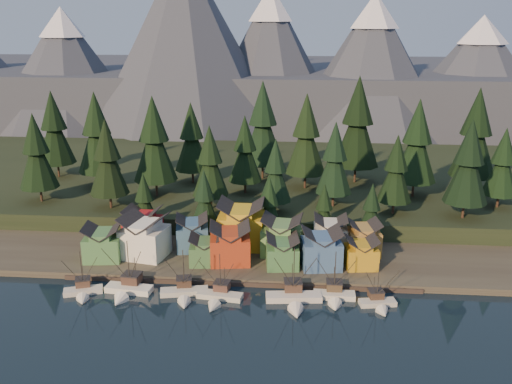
# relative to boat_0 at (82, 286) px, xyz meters

# --- Properties ---
(ground) EXTENTS (500.00, 500.00, 0.00)m
(ground) POSITION_rel_boat_0_xyz_m (33.06, -7.77, -2.12)
(ground) COLOR black
(ground) RESTS_ON ground
(shore_strip) EXTENTS (400.00, 50.00, 1.50)m
(shore_strip) POSITION_rel_boat_0_xyz_m (33.06, 32.23, -1.37)
(shore_strip) COLOR #363027
(shore_strip) RESTS_ON ground
(hillside) EXTENTS (420.00, 100.00, 6.00)m
(hillside) POSITION_rel_boat_0_xyz_m (33.06, 82.23, 0.88)
(hillside) COLOR black
(hillside) RESTS_ON ground
(dock) EXTENTS (80.00, 4.00, 1.00)m
(dock) POSITION_rel_boat_0_xyz_m (33.06, 8.73, -1.62)
(dock) COLOR #433830
(dock) RESTS_ON ground
(mountain_ridge) EXTENTS (560.00, 190.00, 90.00)m
(mountain_ridge) POSITION_rel_boat_0_xyz_m (28.86, 205.82, 23.94)
(mountain_ridge) COLOR #454C59
(mountain_ridge) RESTS_ON ground
(boat_0) EXTENTS (8.85, 9.38, 10.65)m
(boat_0) POSITION_rel_boat_0_xyz_m (0.00, 0.00, 0.00)
(boat_0) COLOR beige
(boat_0) RESTS_ON ground
(boat_1) EXTENTS (10.65, 11.40, 12.92)m
(boat_1) POSITION_rel_boat_0_xyz_m (9.26, 1.24, 0.43)
(boat_1) COLOR white
(boat_1) RESTS_ON ground
(boat_2) EXTENTS (10.87, 11.48, 11.16)m
(boat_2) POSITION_rel_boat_0_xyz_m (21.83, 1.20, -0.09)
(boat_2) COLOR beige
(boat_2) RESTS_ON ground
(boat_3) EXTENTS (10.27, 10.95, 11.03)m
(boat_3) POSITION_rel_boat_0_xyz_m (29.33, 0.10, -0.07)
(boat_3) COLOR beige
(boat_3) RESTS_ON ground
(boat_4) EXTENTS (12.34, 13.23, 12.83)m
(boat_4) POSITION_rel_boat_0_xyz_m (45.35, 0.38, 0.21)
(boat_4) COLOR beige
(boat_4) RESTS_ON ground
(boat_5) EXTENTS (9.04, 9.85, 11.54)m
(boat_5) POSITION_rel_boat_0_xyz_m (53.78, 2.45, 0.18)
(boat_5) COLOR beige
(boat_5) RESTS_ON ground
(boat_6) EXTENTS (8.10, 8.64, 10.19)m
(boat_6) POSITION_rel_boat_0_xyz_m (62.75, 0.20, -0.06)
(boat_6) COLOR beige
(boat_6) RESTS_ON ground
(house_front_0) EXTENTS (9.46, 9.05, 8.55)m
(house_front_0) POSITION_rel_boat_0_xyz_m (-0.69, 15.67, 3.88)
(house_front_0) COLOR #477F45
(house_front_0) RESTS_ON shore_strip
(house_front_1) EXTENTS (11.74, 11.42, 10.40)m
(house_front_1) POSITION_rel_boat_0_xyz_m (8.79, 18.27, 4.85)
(house_front_1) COLOR white
(house_front_1) RESTS_ON shore_strip
(house_front_2) EXTENTS (7.74, 7.79, 6.92)m
(house_front_2) POSITION_rel_boat_0_xyz_m (23.98, 15.48, 3.02)
(house_front_2) COLOR #406E3B
(house_front_2) RESTS_ON shore_strip
(house_front_3) EXTENTS (10.41, 10.04, 9.41)m
(house_front_3) POSITION_rel_boat_0_xyz_m (29.74, 16.71, 4.33)
(house_front_3) COLOR #A43619
(house_front_3) RESTS_ON shore_strip
(house_front_4) EXTENTS (8.16, 8.68, 7.50)m
(house_front_4) POSITION_rel_boat_0_xyz_m (42.14, 15.28, 3.32)
(house_front_4) COLOR #3F753F
(house_front_4) RESTS_ON shore_strip
(house_front_5) EXTENTS (9.96, 9.29, 9.31)m
(house_front_5) POSITION_rel_boat_0_xyz_m (51.15, 15.64, 4.28)
(house_front_5) COLOR #3B5F8D
(house_front_5) RESTS_ON shore_strip
(house_front_6) EXTENTS (7.97, 7.63, 7.19)m
(house_front_6) POSITION_rel_boat_0_xyz_m (60.40, 16.50, 3.16)
(house_front_6) COLOR #BF901B
(house_front_6) RESTS_ON shore_strip
(house_back_0) EXTENTS (9.20, 8.89, 9.38)m
(house_back_0) POSITION_rel_boat_0_xyz_m (6.04, 26.32, 4.31)
(house_back_0) COLOR maroon
(house_back_0) RESTS_ON shore_strip
(house_back_1) EXTENTS (9.10, 9.18, 8.70)m
(house_back_1) POSITION_rel_boat_0_xyz_m (19.37, 23.54, 3.95)
(house_back_1) COLOR #365C81
(house_back_1) RESTS_ON shore_strip
(house_back_2) EXTENTS (11.19, 10.28, 11.87)m
(house_back_2) POSITION_rel_boat_0_xyz_m (31.30, 26.69, 5.62)
(house_back_2) COLOR gold
(house_back_2) RESTS_ON shore_strip
(house_back_3) EXTENTS (10.17, 9.22, 9.64)m
(house_back_3) POSITION_rel_boat_0_xyz_m (41.68, 22.57, 4.45)
(house_back_3) COLOR #578648
(house_back_3) RESTS_ON shore_strip
(house_back_4) EXTENTS (8.19, 7.87, 8.82)m
(house_back_4) POSITION_rel_boat_0_xyz_m (53.57, 25.75, 4.02)
(house_back_4) COLOR beige
(house_back_4) RESTS_ON shore_strip
(house_back_5) EXTENTS (8.55, 8.63, 8.47)m
(house_back_5) POSITION_rel_boat_0_xyz_m (61.57, 24.15, 3.83)
(house_back_5) COLOR olive
(house_back_5) RESTS_ON shore_strip
(tree_hill_0) EXTENTS (11.07, 11.07, 25.78)m
(tree_hill_0) POSITION_rel_boat_0_xyz_m (-28.94, 44.23, 17.98)
(tree_hill_0) COLOR #332319
(tree_hill_0) RESTS_ON hillside
(tree_hill_1) EXTENTS (12.83, 12.83, 29.88)m
(tree_hill_1) POSITION_rel_boat_0_xyz_m (-16.94, 60.23, 20.22)
(tree_hill_1) COLOR #332319
(tree_hill_1) RESTS_ON hillside
(tree_hill_2) EXTENTS (10.81, 10.81, 25.17)m
(tree_hill_2) POSITION_rel_boat_0_xyz_m (-6.94, 40.23, 17.64)
(tree_hill_2) COLOR #332319
(tree_hill_2) RESTS_ON hillside
(tree_hill_3) EXTENTS (12.85, 12.85, 29.95)m
(tree_hill_3) POSITION_rel_boat_0_xyz_m (3.06, 52.23, 20.26)
(tree_hill_3) COLOR #332319
(tree_hill_3) RESTS_ON hillside
(tree_hill_4) EXTENTS (11.14, 11.14, 25.96)m
(tree_hill_4) POSITION_rel_boat_0_xyz_m (11.06, 67.23, 18.07)
(tree_hill_4) COLOR #332319
(tree_hill_4) RESTS_ON hillside
(tree_hill_5) EXTENTS (10.10, 10.10, 23.54)m
(tree_hill_5) POSITION_rel_boat_0_xyz_m (21.06, 42.23, 16.75)
(tree_hill_5) COLOR #332319
(tree_hill_5) RESTS_ON hillside
(tree_hill_6) EXTENTS (10.21, 10.21, 23.78)m
(tree_hill_6) POSITION_rel_boat_0_xyz_m (29.06, 57.23, 16.88)
(tree_hill_6) COLOR #332319
(tree_hill_6) RESTS_ON hillside
(tree_hill_7) EXTENTS (8.88, 8.88, 20.68)m
(tree_hill_7) POSITION_rel_boat_0_xyz_m (39.06, 40.23, 15.18)
(tree_hill_7) COLOR #332319
(tree_hill_7) RESTS_ON hillside
(tree_hill_8) EXTENTS (12.68, 12.68, 29.54)m
(tree_hill_8) POSITION_rel_boat_0_xyz_m (47.06, 64.23, 20.04)
(tree_hill_8) COLOR #332319
(tree_hill_8) RESTS_ON hillside
(tree_hill_9) EXTENTS (10.38, 10.38, 24.18)m
(tree_hill_9) POSITION_rel_boat_0_xyz_m (55.06, 47.23, 17.10)
(tree_hill_9) COLOR #332319
(tree_hill_9) RESTS_ON hillside
(tree_hill_10) EXTENTS (14.64, 14.64, 34.10)m
(tree_hill_10) POSITION_rel_boat_0_xyz_m (63.06, 72.23, 22.53)
(tree_hill_10) COLOR #332319
(tree_hill_10) RESTS_ON hillside
(tree_hill_11) EXTENTS (9.39, 9.39, 21.86)m
(tree_hill_11) POSITION_rel_boat_0_xyz_m (71.06, 42.23, 15.83)
(tree_hill_11) COLOR #332319
(tree_hill_11) RESTS_ON hillside
(tree_hill_12) EXTENTS (12.51, 12.51, 29.15)m
(tree_hill_12) POSITION_rel_boat_0_xyz_m (79.06, 58.23, 19.82)
(tree_hill_12) COLOR #332319
(tree_hill_12) RESTS_ON hillside
(tree_hill_13) EXTENTS (11.47, 11.47, 26.72)m
(tree_hill_13) POSITION_rel_boat_0_xyz_m (89.06, 40.23, 18.49)
(tree_hill_13) COLOR #332319
(tree_hill_13) RESTS_ON hillside
(tree_hill_14) EXTENTS (13.64, 13.64, 31.78)m
(tree_hill_14) POSITION_rel_boat_0_xyz_m (97.06, 64.23, 21.26)
(tree_hill_14) COLOR #332319
(tree_hill_14) RESTS_ON hillside
(tree_hill_15) EXTENTS (13.76, 13.76, 32.06)m
(tree_hill_15) POSITION_rel_boat_0_xyz_m (33.06, 74.23, 21.41)
(tree_hill_15) COLOR #332319
(tree_hill_15) RESTS_ON hillside
(tree_hill_16) EXTENTS (12.33, 12.33, 28.73)m
(tree_hill_16) POSITION_rel_boat_0_xyz_m (-34.94, 70.23, 19.59)
(tree_hill_16) COLOR #332319
(tree_hill_16) RESTS_ON hillside
(tree_hill_17) EXTENTS (9.74, 9.74, 22.69)m
(tree_hill_17) POSITION_rel_boat_0_xyz_m (101.06, 50.23, 16.29)
(tree_hill_17) COLOR #332319
(tree_hill_17) RESTS_ON hillside
(tree_shore_0) EXTENTS (7.33, 7.33, 17.09)m
(tree_shore_0) POSITION_rel_boat_0_xyz_m (5.06, 32.23, 8.72)
(tree_shore_0) COLOR #332319
(tree_shore_0) RESTS_ON shore_strip
(tree_shore_1) EXTENTS (7.86, 7.86, 18.32)m
(tree_shore_1) POSITION_rel_boat_0_xyz_m (21.06, 32.23, 9.39)
(tree_shore_1) COLOR #332319
(tree_shore_1) RESTS_ON shore_strip
(tree_shore_2) EXTENTS (7.15, 7.15, 16.65)m
(tree_shore_2) POSITION_rel_boat_0_xyz_m (38.06, 32.23, 8.48)
(tree_shore_2) COLOR #332319
(tree_shore_2) RESTS_ON shore_strip
(tree_shore_3) EXTENTS (6.61, 6.61, 15.39)m
(tree_shore_3) POSITION_rel_boat_0_xyz_m (52.06, 32.23, 7.79)
(tree_shore_3) COLOR #332319
(tree_shore_3) RESTS_ON shore_strip
(tree_shore_4) EXTENTS (6.80, 6.80, 15.84)m
(tree_shore_4) POSITION_rel_boat_0_xyz_m (64.06, 32.23, 8.03)
(tree_shore_4) COLOR #332319
(tree_shore_4) RESTS_ON shore_strip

